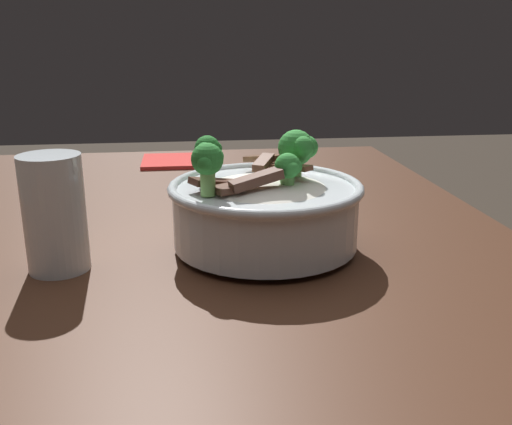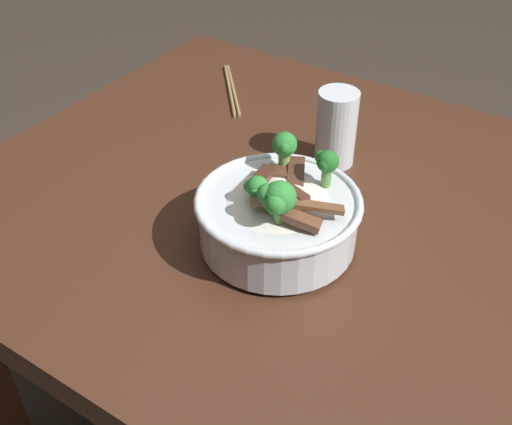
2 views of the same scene
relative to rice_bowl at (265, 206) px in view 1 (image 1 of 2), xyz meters
The scene contains 4 objects.
dining_table 0.21m from the rice_bowl, 109.11° to the right, with size 1.27×0.95×0.76m.
rice_bowl is the anchor object (origin of this frame).
drinking_glass 0.25m from the rice_bowl, 81.83° to the right, with size 0.07×0.07×0.14m.
folded_napkin 0.56m from the rice_bowl, 166.96° to the right, with size 0.14×0.13×0.01m, color red.
Camera 1 is at (0.73, 0.01, 1.03)m, focal length 40.28 mm.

